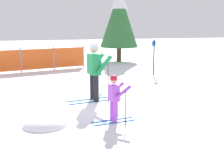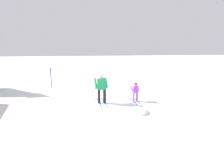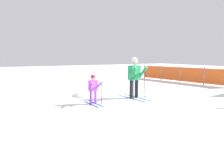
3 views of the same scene
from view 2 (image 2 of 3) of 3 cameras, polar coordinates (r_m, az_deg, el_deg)
ground_plane at (r=9.74m, az=-4.78°, el=-6.62°), size 60.00×60.00×0.00m
skier_adult at (r=9.63m, az=-3.44°, el=-0.32°), size 1.69×0.81×1.75m
skier_child at (r=10.07m, az=7.61°, el=-2.05°), size 1.08×0.53×1.12m
trail_marker at (r=13.30m, az=-19.33°, el=2.59°), size 0.24×0.17×1.56m
snow_mound at (r=8.81m, az=9.02°, el=-9.06°), size 1.03×0.87×0.41m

